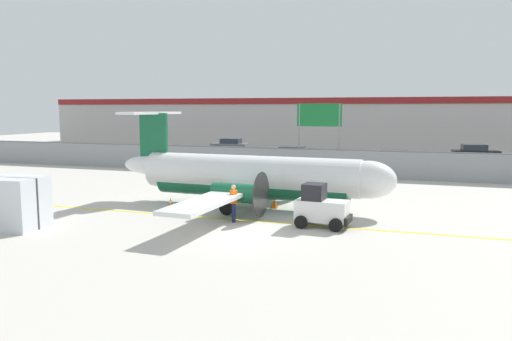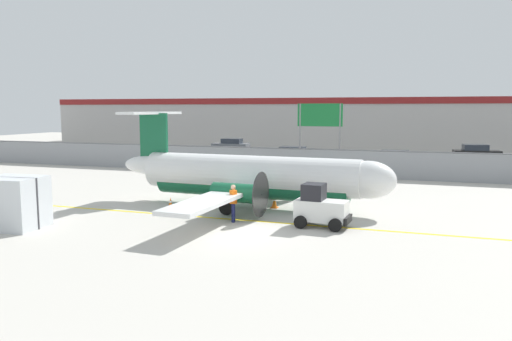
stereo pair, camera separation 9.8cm
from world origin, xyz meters
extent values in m
plane|color=#BCB7AD|center=(0.00, 0.00, 0.00)|extent=(140.00, 140.00, 0.00)
cube|color=yellow|center=(0.00, 2.00, 0.00)|extent=(84.00, 0.20, 0.01)
cube|color=gray|center=(0.00, 18.00, 1.00)|extent=(98.00, 0.04, 2.00)
cylinder|color=slate|center=(0.00, 18.00, 2.05)|extent=(98.00, 0.10, 0.10)
cube|color=#38383A|center=(0.00, 29.50, 0.06)|extent=(98.00, 17.00, 0.12)
cube|color=#BCB7B2|center=(0.00, 48.00, 3.25)|extent=(91.00, 8.00, 6.50)
cube|color=maroon|center=(0.00, 44.00, 6.10)|extent=(91.00, 0.20, 0.80)
cylinder|color=white|center=(-1.17, 5.02, 1.75)|extent=(11.57, 2.46, 1.90)
ellipsoid|color=white|center=(4.86, 4.72, 1.75)|extent=(2.74, 1.93, 1.80)
ellipsoid|color=white|center=(-7.21, 5.32, 1.95)|extent=(3.29, 1.20, 1.05)
cylinder|color=#145938|center=(-1.17, 5.02, 1.23)|extent=(10.37, 1.99, 1.48)
cube|color=white|center=(-1.07, 5.02, 1.18)|extent=(2.39, 16.06, 0.18)
cylinder|color=#145938|center=(-0.75, 7.60, 1.18)|extent=(2.24, 1.01, 0.90)
cone|color=black|center=(0.40, 7.55, 1.18)|extent=(0.47, 0.46, 0.44)
cylinder|color=#262626|center=(0.55, 7.54, 1.18)|extent=(0.14, 2.10, 2.10)
cylinder|color=#145938|center=(-1.00, 2.41, 1.18)|extent=(2.24, 1.01, 0.90)
cone|color=black|center=(0.15, 2.35, 1.18)|extent=(0.47, 0.46, 0.44)
cylinder|color=#262626|center=(0.30, 2.34, 1.18)|extent=(0.14, 2.10, 2.10)
cube|color=#145938|center=(-6.91, 5.30, 3.30)|extent=(1.71, 0.26, 3.10)
cube|color=white|center=(-7.06, 5.31, 4.85)|extent=(1.34, 4.85, 0.14)
cylinder|color=#59595B|center=(2.87, 4.82, 0.79)|extent=(0.15, 0.15, 0.97)
cylinder|color=black|center=(2.87, 4.82, 0.30)|extent=(0.61, 0.25, 0.60)
cylinder|color=#59595B|center=(-1.37, 7.24, 0.83)|extent=(0.15, 0.15, 0.90)
cylinder|color=black|center=(-1.37, 7.24, 0.38)|extent=(0.77, 0.26, 0.76)
cylinder|color=#59595B|center=(-1.58, 2.83, 0.83)|extent=(0.15, 0.15, 0.90)
cylinder|color=black|center=(-1.58, 2.83, 0.38)|extent=(0.77, 0.26, 0.76)
cube|color=silver|center=(3.22, 1.82, 0.73)|extent=(2.27, 1.24, 0.90)
cube|color=black|center=(2.87, 1.84, 1.53)|extent=(0.96, 1.06, 0.70)
cube|color=black|center=(4.37, 1.74, 0.43)|extent=(0.23, 1.11, 0.30)
cylinder|color=black|center=(4.01, 2.36, 0.28)|extent=(0.57, 0.22, 0.56)
cylinder|color=black|center=(3.93, 1.17, 0.28)|extent=(0.57, 0.22, 0.56)
cylinder|color=black|center=(2.51, 2.46, 0.28)|extent=(0.57, 0.22, 0.56)
cylinder|color=black|center=(2.43, 1.27, 0.28)|extent=(0.57, 0.22, 0.56)
cylinder|color=#191E4C|center=(-0.72, 1.44, 0.42)|extent=(0.20, 0.20, 0.85)
cylinder|color=#191E4C|center=(-0.77, 1.63, 0.42)|extent=(0.20, 0.20, 0.85)
cylinder|color=orange|center=(-0.75, 1.54, 1.15)|extent=(0.43, 0.43, 0.60)
cylinder|color=orange|center=(-0.68, 1.33, 1.18)|extent=(0.13, 0.13, 0.55)
cylinder|color=orange|center=(-0.81, 1.75, 1.18)|extent=(0.13, 0.13, 0.55)
sphere|color=tan|center=(-0.75, 1.54, 1.59)|extent=(0.22, 0.22, 0.22)
cube|color=silver|center=(-9.25, -2.53, 1.10)|extent=(2.57, 2.20, 2.20)
cube|color=#333338|center=(-9.25, -2.53, 1.10)|extent=(2.44, 0.29, 2.20)
cube|color=orange|center=(-4.74, 3.05, 0.02)|extent=(0.36, 0.36, 0.04)
cone|color=orange|center=(-4.74, 3.05, 0.34)|extent=(0.28, 0.28, 0.60)
cylinder|color=white|center=(-4.74, 3.05, 0.42)|extent=(0.17, 0.17, 0.08)
cube|color=orange|center=(0.10, 5.21, 0.02)|extent=(0.36, 0.36, 0.04)
cone|color=orange|center=(0.10, 5.21, 0.34)|extent=(0.28, 0.28, 0.60)
cylinder|color=white|center=(0.10, 5.21, 0.42)|extent=(0.17, 0.17, 0.08)
cube|color=orange|center=(-5.96, 7.90, 0.02)|extent=(0.36, 0.36, 0.04)
cone|color=orange|center=(-5.96, 7.90, 0.34)|extent=(0.28, 0.28, 0.60)
cylinder|color=white|center=(-5.96, 7.90, 0.42)|extent=(0.17, 0.17, 0.08)
cube|color=orange|center=(2.73, 3.87, 0.02)|extent=(0.36, 0.36, 0.04)
cone|color=orange|center=(2.73, 3.87, 0.34)|extent=(0.28, 0.28, 0.60)
cylinder|color=white|center=(2.73, 3.87, 0.42)|extent=(0.17, 0.17, 0.08)
cube|color=slate|center=(-13.76, 34.25, 0.74)|extent=(4.26, 1.84, 0.80)
cube|color=#262D38|center=(-13.61, 34.25, 1.42)|extent=(2.25, 1.63, 0.56)
cylinder|color=black|center=(-15.13, 33.30, 0.42)|extent=(0.61, 0.22, 0.60)
cylinder|color=black|center=(-15.19, 35.10, 0.42)|extent=(0.61, 0.22, 0.60)
cylinder|color=black|center=(-12.33, 33.40, 0.42)|extent=(0.61, 0.22, 0.60)
cylinder|color=black|center=(-12.39, 35.19, 0.42)|extent=(0.61, 0.22, 0.60)
cube|color=gray|center=(-3.76, 24.56, 0.74)|extent=(4.24, 1.80, 0.80)
cube|color=#262D38|center=(-3.91, 24.55, 1.42)|extent=(2.24, 1.61, 0.56)
cylinder|color=black|center=(-2.39, 25.49, 0.42)|extent=(0.60, 0.21, 0.60)
cylinder|color=black|center=(-2.34, 23.69, 0.42)|extent=(0.60, 0.21, 0.60)
cylinder|color=black|center=(-5.18, 25.42, 0.42)|extent=(0.60, 0.21, 0.60)
cylinder|color=black|center=(-5.14, 23.62, 0.42)|extent=(0.60, 0.21, 0.60)
cube|color=#B28C19|center=(4.87, 23.02, 0.74)|extent=(4.32, 2.03, 0.80)
cube|color=#262D38|center=(5.02, 23.01, 1.42)|extent=(2.32, 1.73, 0.56)
cylinder|color=black|center=(3.41, 22.23, 0.42)|extent=(0.61, 0.25, 0.60)
cylinder|color=black|center=(3.55, 24.03, 0.42)|extent=(0.61, 0.25, 0.60)
cylinder|color=black|center=(6.20, 22.01, 0.42)|extent=(0.61, 0.25, 0.60)
cylinder|color=black|center=(6.34, 23.81, 0.42)|extent=(0.61, 0.25, 0.60)
cube|color=black|center=(12.14, 32.78, 0.74)|extent=(4.36, 2.16, 0.80)
cube|color=#262D38|center=(11.99, 32.77, 1.42)|extent=(2.36, 1.80, 0.56)
cylinder|color=black|center=(13.43, 33.83, 0.42)|extent=(0.62, 0.27, 0.60)
cylinder|color=black|center=(13.63, 32.04, 0.42)|extent=(0.62, 0.27, 0.60)
cylinder|color=black|center=(10.65, 33.52, 0.42)|extent=(0.62, 0.27, 0.60)
cylinder|color=black|center=(10.85, 31.73, 0.42)|extent=(0.62, 0.27, 0.60)
cylinder|color=slate|center=(-2.18, 20.09, 2.75)|extent=(0.14, 0.14, 5.50)
cylinder|color=slate|center=(1.02, 20.09, 2.75)|extent=(0.14, 0.14, 5.50)
cube|color=#14662D|center=(-0.58, 20.09, 4.60)|extent=(3.60, 0.10, 1.80)
camera|label=1|loc=(7.18, -19.10, 5.08)|focal=35.00mm
camera|label=2|loc=(7.28, -19.07, 5.08)|focal=35.00mm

